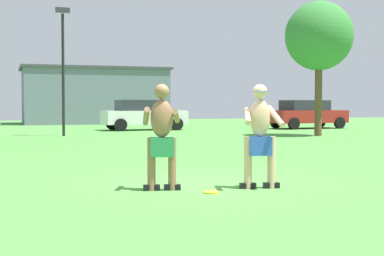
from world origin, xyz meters
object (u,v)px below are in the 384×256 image
object	(u,v)px
player_near	(162,134)
car_white_near_post	(143,114)
player_in_blue	(260,131)
frisbee	(212,192)
lamp_post	(63,57)
car_red_far_end	(307,114)
tree_right_field	(319,37)

from	to	relation	value
player_near	car_white_near_post	world-z (taller)	player_near
player_near	player_in_blue	distance (m)	1.58
frisbee	car_white_near_post	world-z (taller)	car_white_near_post
player_near	lamp_post	distance (m)	16.14
frisbee	car_red_far_end	world-z (taller)	car_red_far_end
car_white_near_post	player_near	bearing A→B (deg)	-102.69
tree_right_field	car_white_near_post	bearing A→B (deg)	127.10
lamp_post	tree_right_field	size ratio (longest dim) A/B	0.95
car_red_far_end	tree_right_field	size ratio (longest dim) A/B	0.77
player_in_blue	lamp_post	distance (m)	16.51
frisbee	tree_right_field	distance (m)	16.90
player_in_blue	frisbee	size ratio (longest dim) A/B	6.78
player_near	player_in_blue	world-z (taller)	player_in_blue
frisbee	tree_right_field	bearing A→B (deg)	53.37
tree_right_field	frisbee	bearing A→B (deg)	-126.63
player_near	tree_right_field	xyz separation A→B (m)	(10.41, 12.61, 3.35)
player_in_blue	player_near	bearing A→B (deg)	168.61
car_white_near_post	player_in_blue	bearing A→B (deg)	-98.34
player_in_blue	car_red_far_end	distance (m)	23.07
car_red_far_end	car_white_near_post	bearing A→B (deg)	173.56
car_white_near_post	car_red_far_end	bearing A→B (deg)	-6.44
player_near	player_in_blue	bearing A→B (deg)	-11.39
player_near	car_red_far_end	size ratio (longest dim) A/B	0.38
car_white_near_post	car_red_far_end	size ratio (longest dim) A/B	0.99
player_in_blue	lamp_post	world-z (taller)	lamp_post
player_in_blue	car_white_near_post	size ratio (longest dim) A/B	0.38
player_near	car_white_near_post	xyz separation A→B (m)	(4.58, 20.33, -0.06)
car_red_far_end	tree_right_field	distance (m)	8.20
frisbee	lamp_post	world-z (taller)	lamp_post
car_red_far_end	lamp_post	xyz separation A→B (m)	(-13.67, -3.35, 2.53)
player_near	frisbee	xyz separation A→B (m)	(0.64, -0.53, -0.87)
player_near	lamp_post	bearing A→B (deg)	89.84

